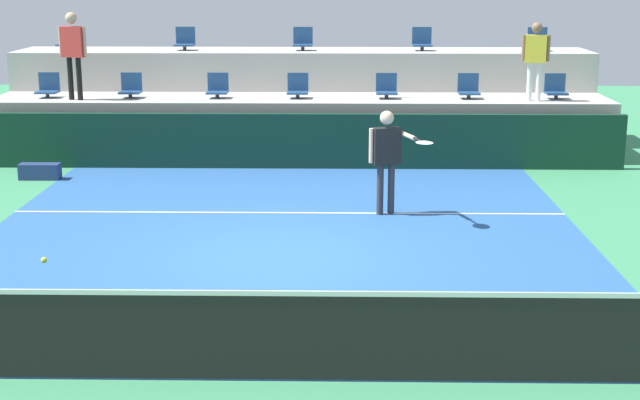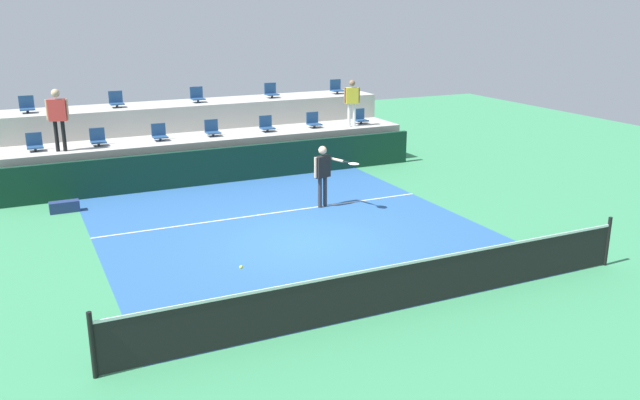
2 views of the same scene
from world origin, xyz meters
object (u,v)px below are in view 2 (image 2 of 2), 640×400
at_px(tennis_player, 324,170).
at_px(spectator_leaning_on_rail, 352,99).
at_px(equipment_bag, 64,207).
at_px(stadium_chair_lower_far_left, 35,143).
at_px(stadium_chair_lower_right, 313,121).
at_px(stadium_chair_upper_right, 271,92).
at_px(stadium_chair_upper_far_right, 336,88).
at_px(stadium_chair_lower_mid_left, 159,134).
at_px(spectator_in_white, 58,114).
at_px(stadium_chair_lower_center, 212,129).
at_px(stadium_chair_upper_left, 116,101).
at_px(stadium_chair_lower_left, 98,138).
at_px(stadium_chair_upper_center, 197,96).
at_px(stadium_chair_lower_far_right, 360,117).
at_px(tennis_ball, 241,267).
at_px(stadium_chair_lower_mid_right, 266,125).
at_px(stadium_chair_upper_far_left, 27,106).

distance_m(tennis_player, spectator_leaning_on_rail, 5.65).
bearing_deg(equipment_bag, stadium_chair_lower_far_left, 101.26).
bearing_deg(stadium_chair_lower_right, stadium_chair_upper_right, 114.96).
height_order(stadium_chair_upper_far_right, equipment_bag, stadium_chair_upper_far_right).
xyz_separation_m(stadium_chair_lower_mid_left, spectator_in_white, (-2.90, -0.38, 0.88)).
relative_size(stadium_chair_lower_center, spectator_in_white, 0.29).
bearing_deg(stadium_chair_upper_left, stadium_chair_lower_left, -116.24).
xyz_separation_m(stadium_chair_lower_left, spectator_leaning_on_rail, (8.39, -0.38, 0.74)).
distance_m(stadium_chair_lower_mid_left, spectator_in_white, 3.06).
distance_m(stadium_chair_upper_center, equipment_bag, 6.75).
height_order(stadium_chair_lower_far_right, tennis_ball, stadium_chair_lower_far_right).
height_order(stadium_chair_lower_center, tennis_player, stadium_chair_lower_center).
bearing_deg(tennis_player, stadium_chair_lower_mid_right, 87.39).
xyz_separation_m(stadium_chair_lower_far_left, stadium_chair_upper_left, (2.64, 1.80, 0.85)).
distance_m(stadium_chair_lower_right, stadium_chair_upper_right, 2.16).
xyz_separation_m(stadium_chair_upper_far_right, spectator_in_white, (-9.95, -2.18, 0.03)).
bearing_deg(stadium_chair_lower_left, stadium_chair_lower_right, 0.00).
bearing_deg(stadium_chair_lower_far_left, spectator_leaning_on_rail, -2.17).
bearing_deg(stadium_chair_lower_mid_right, spectator_in_white, -176.60).
bearing_deg(spectator_in_white, tennis_player, -35.80).
relative_size(stadium_chair_lower_mid_left, spectator_in_white, 0.29).
xyz_separation_m(stadium_chair_lower_left, spectator_in_white, (-1.07, -0.38, 0.88)).
relative_size(stadium_chair_lower_far_right, stadium_chair_upper_far_left, 1.00).
bearing_deg(equipment_bag, stadium_chair_lower_left, 61.47).
bearing_deg(stadium_chair_lower_far_left, tennis_ball, -73.54).
bearing_deg(stadium_chair_upper_far_right, equipment_bag, -157.74).
relative_size(stadium_chair_lower_far_left, stadium_chair_lower_mid_left, 1.00).
distance_m(stadium_chair_lower_far_right, spectator_in_white, 10.04).
xyz_separation_m(stadium_chair_lower_far_left, stadium_chair_lower_mid_left, (3.59, 0.00, 0.00)).
bearing_deg(stadium_chair_upper_left, stadium_chair_lower_mid_right, -21.78).
xyz_separation_m(stadium_chair_lower_center, stadium_chair_upper_far_left, (-5.32, 1.80, 0.85)).
bearing_deg(stadium_chair_lower_mid_left, spectator_in_white, -172.47).
bearing_deg(stadium_chair_upper_left, stadium_chair_upper_far_right, 0.00).
bearing_deg(spectator_in_white, stadium_chair_upper_left, 48.16).
xyz_separation_m(stadium_chair_upper_far_right, tennis_ball, (-7.74, -11.63, -1.55)).
bearing_deg(stadium_chair_upper_right, stadium_chair_lower_mid_right, -116.06).
relative_size(stadium_chair_upper_right, spectator_leaning_on_rail, 0.33).
xyz_separation_m(stadium_chair_lower_center, stadium_chair_upper_right, (2.74, 1.80, 0.85)).
xyz_separation_m(stadium_chair_lower_left, stadium_chair_upper_center, (3.57, 1.80, 0.85)).
bearing_deg(stadium_chair_upper_far_right, stadium_chair_upper_far_left, 180.00).
bearing_deg(spectator_leaning_on_rail, stadium_chair_upper_far_right, 77.24).
height_order(stadium_chair_upper_left, equipment_bag, stadium_chair_upper_left).
bearing_deg(stadium_chair_lower_center, stadium_chair_lower_far_left, 180.00).
height_order(stadium_chair_lower_mid_right, stadium_chair_lower_far_right, same).
bearing_deg(stadium_chair_upper_center, spectator_leaning_on_rail, -24.36).
height_order(stadium_chair_upper_left, stadium_chair_upper_far_right, same).
xyz_separation_m(stadium_chair_lower_left, stadium_chair_upper_right, (6.27, 1.80, 0.85)).
bearing_deg(stadium_chair_upper_center, stadium_chair_lower_mid_left, -133.91).
distance_m(stadium_chair_lower_mid_right, spectator_leaning_on_rail, 3.11).
bearing_deg(tennis_ball, stadium_chair_lower_far_left, 106.46).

